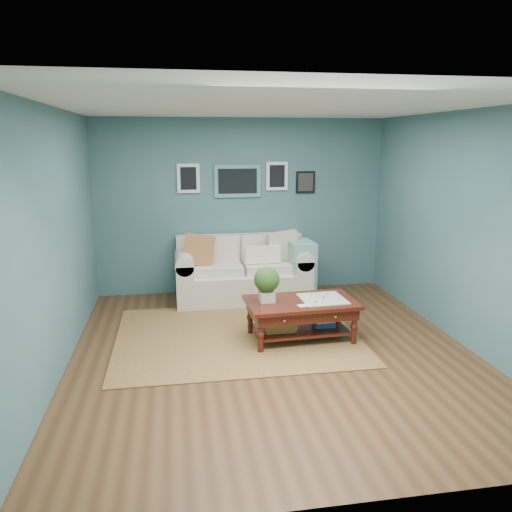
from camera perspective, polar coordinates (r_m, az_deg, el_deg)
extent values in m
plane|color=brown|center=(5.81, 1.92, -10.85)|extent=(5.00, 5.00, 0.00)
plane|color=white|center=(5.33, 2.15, 16.78)|extent=(5.00, 5.00, 0.00)
cube|color=#385D63|center=(7.84, -1.61, 5.66)|extent=(4.50, 0.02, 2.70)
cube|color=#385D63|center=(3.07, 11.37, -6.16)|extent=(4.50, 0.02, 2.70)
cube|color=#385D63|center=(5.43, -21.93, 1.47)|extent=(0.02, 5.00, 2.70)
cube|color=#385D63|center=(6.25, 22.71, 2.80)|extent=(0.02, 5.00, 2.70)
cube|color=teal|center=(7.77, -2.13, 8.56)|extent=(0.72, 0.03, 0.50)
cube|color=black|center=(7.75, -2.11, 8.55)|extent=(0.60, 0.01, 0.38)
cube|color=white|center=(7.71, -7.74, 8.79)|extent=(0.34, 0.03, 0.44)
cube|color=white|center=(7.87, 2.41, 9.12)|extent=(0.34, 0.03, 0.44)
cube|color=black|center=(7.98, 5.67, 8.40)|extent=(0.30, 0.03, 0.34)
cube|color=brown|center=(6.24, -2.22, -9.06)|extent=(2.92, 2.34, 0.01)
cube|color=white|center=(7.57, -1.56, -3.36)|extent=(1.48, 0.92, 0.44)
cube|color=white|center=(7.79, -1.94, 0.68)|extent=(1.94, 0.23, 0.50)
cube|color=white|center=(7.48, -8.15, -2.86)|extent=(0.25, 0.92, 0.65)
cube|color=white|center=(7.70, 4.83, -2.31)|extent=(0.25, 0.92, 0.65)
cylinder|color=white|center=(7.40, -8.23, -0.45)|extent=(0.27, 0.92, 0.27)
cylinder|color=white|center=(7.62, 4.87, 0.04)|extent=(0.27, 0.92, 0.27)
cube|color=white|center=(7.39, -4.55, -1.49)|extent=(0.75, 0.58, 0.14)
cube|color=white|center=(7.50, 1.49, -1.25)|extent=(0.75, 0.58, 0.14)
cube|color=white|center=(7.62, -4.78, 0.91)|extent=(0.75, 0.13, 0.38)
cube|color=white|center=(7.72, 1.10, 1.11)|extent=(0.75, 0.13, 0.38)
cube|color=#CF6B3D|center=(7.32, -6.55, 0.71)|extent=(0.50, 0.18, 0.49)
cube|color=beige|center=(7.56, 3.10, 1.16)|extent=(0.49, 0.19, 0.48)
cube|color=white|center=(7.39, 0.77, 0.17)|extent=(0.52, 0.13, 0.25)
cube|color=#82BCAF|center=(7.55, 5.08, -1.41)|extent=(0.35, 0.57, 0.83)
cube|color=#36110A|center=(6.02, 5.18, -5.29)|extent=(1.34, 0.82, 0.04)
cube|color=#36110A|center=(6.04, 5.16, -6.07)|extent=(1.25, 0.73, 0.13)
cube|color=#36110A|center=(6.13, 5.12, -8.35)|extent=(1.13, 0.62, 0.03)
sphere|color=gold|center=(5.65, 3.26, -7.43)|extent=(0.03, 0.03, 0.03)
sphere|color=gold|center=(5.83, 9.06, -6.91)|extent=(0.03, 0.03, 0.03)
cylinder|color=#36110A|center=(5.69, 0.53, -8.92)|extent=(0.07, 0.07, 0.44)
cylinder|color=#36110A|center=(6.03, 11.14, -7.91)|extent=(0.07, 0.07, 0.44)
cylinder|color=#36110A|center=(6.23, -0.67, -6.96)|extent=(0.07, 0.07, 0.44)
cylinder|color=#36110A|center=(6.54, 9.12, -6.16)|extent=(0.07, 0.07, 0.44)
cube|color=beige|center=(5.93, 1.23, -4.62)|extent=(0.18, 0.18, 0.13)
sphere|color=#254D1C|center=(5.87, 1.24, -2.70)|extent=(0.30, 0.30, 0.30)
cube|color=beige|center=(6.09, 7.63, -4.86)|extent=(0.55, 0.55, 0.01)
cube|color=#9C6E3D|center=(6.02, 2.65, -7.49)|extent=(0.38, 0.28, 0.22)
cube|color=#254D95|center=(6.22, 7.76, -7.38)|extent=(0.27, 0.21, 0.12)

